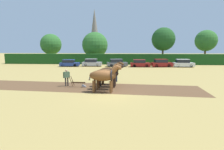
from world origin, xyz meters
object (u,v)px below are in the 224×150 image
object	(u,v)px
farmer_at_plow	(67,76)
farmer_beside_team	(116,73)
draft_horse_lead_left	(104,76)
parked_car_center_right	(161,63)
parked_car_far_left	(70,63)
parked_car_left	(92,63)
draft_horse_lead_right	(106,74)
parked_car_center_left	(117,63)
church_spire	(95,32)
tree_center_left	(163,39)
tree_far_left	(51,44)
parked_car_right	(183,63)
parked_car_center	(140,63)
draft_horse_trail_left	(108,73)
draft_horse_trail_right	(110,71)
tree_left	(95,45)
tree_center	(206,41)
plow	(79,84)

from	to	relation	value
farmer_at_plow	farmer_beside_team	bearing A→B (deg)	83.18
draft_horse_lead_left	parked_car_center_right	bearing A→B (deg)	70.90
parked_car_far_left	parked_car_left	size ratio (longest dim) A/B	1.00
draft_horse_lead_left	draft_horse_lead_right	bearing A→B (deg)	89.70
draft_horse_lead_right	parked_car_left	bearing A→B (deg)	108.27
parked_car_far_left	parked_car_center_left	world-z (taller)	parked_car_center_left
church_spire	parked_car_center_left	world-z (taller)	church_spire
tree_center_left	parked_car_far_left	distance (m)	23.96
tree_far_left	draft_horse_lead_left	world-z (taller)	tree_far_left
parked_car_far_left	parked_car_right	distance (m)	23.19
parked_car_center	parked_car_right	size ratio (longest dim) A/B	0.98
draft_horse_trail_left	farmer_at_plow	world-z (taller)	draft_horse_trail_left
church_spire	farmer_beside_team	size ratio (longest dim) A/B	10.97
tree_center_left	farmer_at_plow	xyz separation A→B (m)	(-15.49, -28.82, -5.02)
draft_horse_trail_right	parked_car_center_right	xyz separation A→B (m)	(8.96, 17.99, -0.61)
farmer_at_plow	parked_car_left	size ratio (longest dim) A/B	0.42
draft_horse_trail_left	parked_car_far_left	world-z (taller)	draft_horse_trail_left
tree_center_left	parked_car_far_left	size ratio (longest dim) A/B	2.19
tree_left	tree_far_left	bearing A→B (deg)	177.95
draft_horse_trail_left	tree_left	bearing A→B (deg)	106.04
tree_center	parked_car_center	xyz separation A→B (m)	(-17.52, -11.04, -4.94)
tree_left	draft_horse_trail_left	world-z (taller)	tree_left
parked_car_far_left	parked_car_center_left	bearing A→B (deg)	-1.86
church_spire	draft_horse_lead_right	xyz separation A→B (m)	(10.14, -54.74, -8.54)
draft_horse_trail_right	parked_car_far_left	xyz separation A→B (m)	(-9.88, 17.77, -0.68)
draft_horse_lead_right	parked_car_center	distance (m)	20.58
tree_center	parked_car_right	world-z (taller)	tree_center
parked_car_left	parked_car_right	distance (m)	18.64
parked_car_center	parked_car_center_right	size ratio (longest dim) A/B	0.93
farmer_at_plow	draft_horse_trail_left	bearing A→B (deg)	55.16
tree_center_left	draft_horse_trail_right	xyz separation A→B (m)	(-11.25, -27.73, -4.63)
parked_car_center_left	parked_car_center	distance (m)	4.70
tree_center_left	tree_center	xyz separation A→B (m)	(10.91, 1.11, -0.35)
parked_car_center_left	parked_car_far_left	bearing A→B (deg)	170.93
farmer_beside_team	parked_car_right	world-z (taller)	farmer_beside_team
tree_left	parked_car_center	world-z (taller)	tree_left
draft_horse_trail_left	farmer_beside_team	size ratio (longest dim) A/B	1.67
church_spire	draft_horse_trail_left	world-z (taller)	church_spire
draft_horse_lead_left	farmer_at_plow	distance (m)	4.57
tree_center	parked_car_center_right	size ratio (longest dim) A/B	1.99
plow	farmer_at_plow	distance (m)	1.57
parked_car_center_right	parked_car_far_left	bearing A→B (deg)	174.02
parked_car_far_left	tree_center_left	bearing A→B (deg)	21.27
plow	farmer_beside_team	world-z (taller)	farmer_beside_team
tree_far_left	farmer_beside_team	size ratio (longest dim) A/B	4.39
parked_car_center_right	tree_left	bearing A→B (deg)	138.17
tree_far_left	parked_car_center_left	xyz separation A→B (m)	(18.42, -11.04, -4.06)
tree_far_left	plow	size ratio (longest dim) A/B	4.58
tree_center_left	draft_horse_lead_right	size ratio (longest dim) A/B	3.31
tree_far_left	parked_car_center	world-z (taller)	tree_far_left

